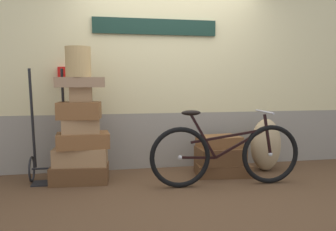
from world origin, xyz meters
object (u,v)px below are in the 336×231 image
Objects in this scene: suitcase_1 at (81,156)px; suitcase_5 at (81,95)px; suitcase_3 at (81,126)px; suitcase_8 at (220,155)px; luggage_trolley at (49,157)px; suitcase_2 at (83,140)px; wicker_basket at (78,62)px; suitcase_4 at (79,111)px; suitcase_6 at (81,82)px; suitcase_7 at (222,169)px; burlap_sack at (266,145)px; suitcase_9 at (219,141)px; bicycle at (226,154)px; suitcase_0 at (80,174)px.

suitcase_1 is 0.74m from suitcase_5.
suitcase_5 is (0.01, 0.02, 0.37)m from suitcase_3.
luggage_trolley is at bearing 175.46° from suitcase_8.
suitcase_2 is at bearing 3.96° from suitcase_1.
luggage_trolley is at bearing 164.03° from wicker_basket.
suitcase_4 is 0.56m from wicker_basket.
wicker_basket is at bearing 178.21° from suitcase_8.
suitcase_3 is 0.32× the size of luggage_trolley.
suitcase_2 is 1.72× the size of wicker_basket.
suitcase_6 reaches higher than suitcase_7.
suitcase_8 is 0.43× the size of luggage_trolley.
wicker_basket is at bearing -178.22° from burlap_sack.
suitcase_9 reaches higher than suitcase_8.
suitcase_9 is (1.74, 0.04, -0.43)m from suitcase_4.
suitcase_8 is at bearing 4.25° from suitcase_1.
bicycle is (-0.12, -0.44, 0.29)m from suitcase_7.
suitcase_3 is at bearing 164.84° from bicycle.
suitcase_7 is (1.76, -0.03, -1.12)m from suitcase_6.
suitcase_6 is 1.89m from bicycle.
suitcase_4 is (0.01, -0.01, 0.76)m from suitcase_0.
wicker_basket reaches higher than suitcase_1.
wicker_basket reaches higher than suitcase_0.
suitcase_5 is 0.38m from wicker_basket.
suitcase_2 is 0.89× the size of suitcase_7.
suitcase_8 is at bearing -0.38° from suitcase_6.
suitcase_5 is at bearing 164.23° from bicycle.
luggage_trolley reaches higher than suitcase_6.
bicycle is (2.02, -0.56, 0.07)m from luggage_trolley.
bicycle reaches higher than suitcase_7.
suitcase_0 is 1.10× the size of suitcase_2.
suitcase_2 is at bearing 34.02° from suitcase_4.
wicker_basket reaches higher than luggage_trolley.
wicker_basket is (0.00, 0.01, 0.56)m from suitcase_4.
suitcase_2 is (0.03, -0.00, 0.19)m from suitcase_1.
suitcase_6 is 0.80× the size of burlap_sack.
suitcase_6 is (0.03, 0.03, 1.09)m from suitcase_0.
suitcase_1 is 0.38m from luggage_trolley.
suitcase_3 is (-0.02, -0.01, 0.17)m from suitcase_2.
suitcase_5 is 0.45× the size of suitcase_6.
suitcase_1 is 2.42m from burlap_sack.
luggage_trolley reaches higher than suitcase_9.
suitcase_0 is 1.90× the size of wicker_basket.
suitcase_8 is 0.45m from bicycle.
suitcase_2 is 1.41× the size of suitcase_3.
suitcase_3 reaches higher than suitcase_2.
suitcase_5 reaches higher than suitcase_4.
luggage_trolley reaches higher than suitcase_4.
suitcase_0 is 2.44m from burlap_sack.
suitcase_6 is (-0.01, 0.02, 0.69)m from suitcase_2.
suitcase_4 is at bearing -153.98° from suitcase_3.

